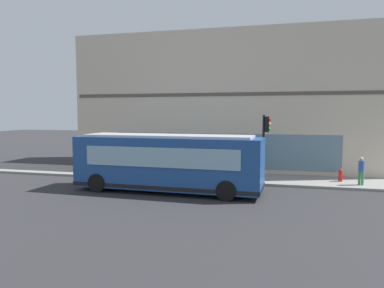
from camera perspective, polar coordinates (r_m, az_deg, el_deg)
The scene contains 9 objects.
ground at distance 19.48m, azimuth 1.43°, elevation -7.64°, with size 120.00×120.00×0.00m, color #2D2D30.
sidewalk_curb at distance 23.74m, azimuth 3.87°, elevation -5.19°, with size 3.69×40.00×0.15m, color gray.
building_corner at distance 28.91m, azimuth 6.00°, elevation 6.37°, with size 7.58×22.38×9.99m.
city_bus_nearside at distance 19.52m, azimuth -3.83°, elevation -2.99°, with size 2.84×10.11×3.07m.
traffic_light_near_corner at distance 21.65m, azimuth 11.46°, elevation 1.32°, with size 0.32×0.49×3.97m.
fire_hydrant at distance 23.52m, azimuth 22.24°, elevation -4.56°, with size 0.35×0.35×0.74m.
pedestrian_walking_along_curb at distance 23.62m, azimuth -1.92°, elevation -2.71°, with size 0.32×0.32×1.66m.
pedestrian_near_building_entrance at distance 22.72m, azimuth 24.99°, elevation -3.60°, with size 0.32×0.32×1.58m.
newspaper_vending_box at distance 26.25m, azimuth -9.52°, elevation -3.11°, with size 0.44×0.42×0.90m.
Camera 1 is at (-18.53, -4.31, 4.23)m, focal length 34.05 mm.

